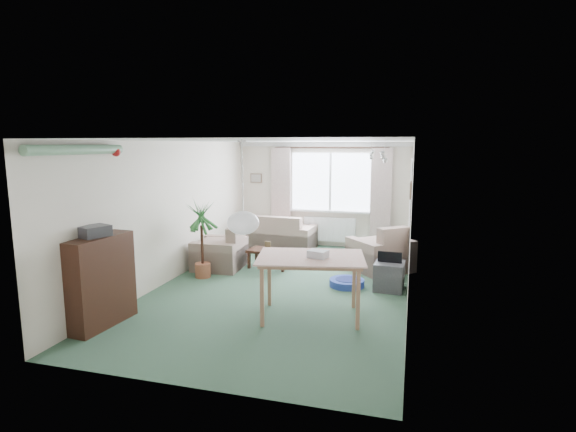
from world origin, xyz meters
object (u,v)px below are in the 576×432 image
(pet_bed, at_px, (347,283))
(coffee_table, at_px, (269,259))
(armchair_left, at_px, (219,247))
(tv_cube, at_px, (389,276))
(houseplant, at_px, (202,240))
(dining_table, at_px, (311,287))
(armchair_corner, at_px, (380,247))
(bookshelf, at_px, (101,281))
(sofa, at_px, (281,231))

(pet_bed, bearing_deg, coffee_table, 155.34)
(armchair_left, height_order, tv_cube, armchair_left)
(houseplant, bearing_deg, tv_cube, 3.06)
(dining_table, bearing_deg, coffee_table, 120.57)
(dining_table, bearing_deg, houseplant, 150.00)
(houseplant, bearing_deg, pet_bed, 3.79)
(armchair_corner, height_order, bookshelf, bookshelf)
(sofa, relative_size, bookshelf, 1.29)
(coffee_table, distance_m, tv_cube, 2.40)
(armchair_left, relative_size, bookshelf, 0.77)
(dining_table, bearing_deg, armchair_left, 138.63)
(sofa, relative_size, armchair_left, 1.69)
(armchair_corner, height_order, dining_table, armchair_corner)
(armchair_corner, bearing_deg, houseplant, -17.54)
(dining_table, relative_size, tv_cube, 2.64)
(armchair_corner, relative_size, coffee_table, 1.23)
(houseplant, bearing_deg, bookshelf, -97.46)
(sofa, xyz_separation_m, armchair_corner, (2.33, -1.27, 0.05))
(pet_bed, bearing_deg, armchair_left, 169.14)
(armchair_left, height_order, pet_bed, armchair_left)
(coffee_table, height_order, bookshelf, bookshelf)
(sofa, relative_size, tv_cube, 3.05)
(sofa, height_order, tv_cube, sofa)
(houseplant, distance_m, dining_table, 2.62)
(armchair_left, xyz_separation_m, houseplant, (-0.04, -0.65, 0.28))
(armchair_left, height_order, houseplant, houseplant)
(houseplant, bearing_deg, sofa, 75.15)
(houseplant, relative_size, tv_cube, 2.73)
(armchair_left, bearing_deg, pet_bed, 76.75)
(armchair_corner, distance_m, armchair_left, 3.05)
(houseplant, distance_m, tv_cube, 3.27)
(armchair_corner, bearing_deg, bookshelf, 6.33)
(coffee_table, distance_m, houseplant, 1.41)
(sofa, bearing_deg, armchair_corner, 155.36)
(coffee_table, xyz_separation_m, bookshelf, (-1.26, -3.21, 0.41))
(armchair_corner, xyz_separation_m, coffee_table, (-2.06, -0.42, -0.26))
(sofa, distance_m, coffee_table, 1.72)
(armchair_corner, distance_m, pet_bed, 1.30)
(dining_table, relative_size, pet_bed, 2.29)
(armchair_left, distance_m, pet_bed, 2.58)
(armchair_left, bearing_deg, sofa, 159.10)
(coffee_table, relative_size, bookshelf, 0.67)
(armchair_corner, height_order, houseplant, houseplant)
(armchair_left, xyz_separation_m, coffee_table, (0.92, 0.25, -0.23))
(armchair_corner, xyz_separation_m, bookshelf, (-3.32, -3.64, 0.16))
(coffee_table, relative_size, houseplant, 0.58)
(sofa, relative_size, houseplant, 1.12)
(bookshelf, relative_size, dining_table, 0.89)
(armchair_left, xyz_separation_m, pet_bed, (2.51, -0.48, -0.35))
(sofa, xyz_separation_m, pet_bed, (1.86, -2.42, -0.33))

